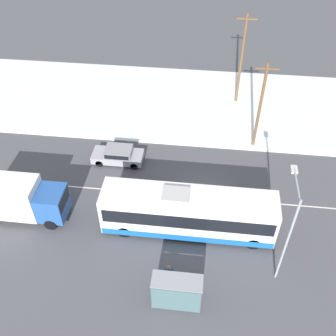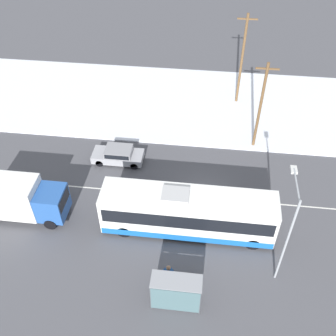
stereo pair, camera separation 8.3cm
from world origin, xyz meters
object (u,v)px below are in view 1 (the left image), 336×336
Objects in this scene: pedestrian_at_stop at (169,273)px; utility_pole_snowlot at (241,59)px; city_bus at (188,213)px; streetlamp at (289,223)px; sedan_car at (118,154)px; utility_pole_roadside at (260,105)px; box_truck at (16,198)px; bus_shelter at (176,292)px.

utility_pole_snowlot is at bearing 78.24° from pedestrian_at_stop.
city_bus is 1.64× the size of streetlamp.
utility_pole_roadside is at bearing -163.20° from sedan_car.
box_truck is at bearing -179.67° from city_bus.
utility_pole_snowlot is at bearing 96.73° from streetlamp.
streetlamp is 12.64m from utility_pole_roadside.
city_bus reaches higher than bus_shelter.
city_bus is 1.75× the size of box_truck.
sedan_car is (5.87, 6.61, -1.04)m from box_truck.
utility_pole_roadside is (5.03, 9.98, 2.47)m from city_bus.
streetlamp is (6.12, 3.35, 2.95)m from bus_shelter.
streetlamp reaches higher than pedestrian_at_stop.
bus_shelter is at bearing -68.73° from pedestrian_at_stop.
bus_shelter is at bearing 116.10° from sedan_car.
utility_pole_snowlot is (4.43, 21.26, 3.61)m from pedestrian_at_stop.
sedan_car is 0.53× the size of utility_pole_roadside.
streetlamp is at bearing 28.70° from bus_shelter.
box_truck reaches higher than sedan_car.
city_bus is at bearing 0.33° from box_truck.
pedestrian_at_stop is at bearing -20.84° from box_truck.
streetlamp is (18.12, -2.55, 2.84)m from box_truck.
utility_pole_snowlot is (3.60, 16.85, 2.96)m from city_bus.
sedan_car is 14.86m from utility_pole_snowlot.
bus_shelter reaches higher than pedestrian_at_stop.
city_bus is 4.53m from pedestrian_at_stop.
pedestrian_at_stop is (-0.82, -4.41, -0.64)m from city_bus.
utility_pole_roadside is at bearing 67.85° from pedestrian_at_stop.
pedestrian_at_stop is 15.84m from utility_pole_roadside.
utility_pole_roadside reaches higher than streetlamp.
streetlamp is at bearing -83.27° from utility_pole_snowlot.
pedestrian_at_stop is at bearing -100.60° from city_bus.
sedan_car is 15.78m from streetlamp.
utility_pole_snowlot reaches higher than utility_pole_roadside.
box_truck is at bearing 159.16° from pedestrian_at_stop.
bus_shelter is at bearing -99.50° from utility_pole_snowlot.
box_truck is at bearing 171.98° from streetlamp.
utility_pole_roadside is 0.89× the size of utility_pole_snowlot.
box_truck is (-12.22, -0.07, 0.05)m from city_bus.
city_bus is 6.67× the size of pedestrian_at_stop.
pedestrian_at_stop is at bearing -101.76° from utility_pole_snowlot.
utility_pole_roadside is (-0.87, 12.60, -0.42)m from streetlamp.
utility_pole_roadside is at bearing 30.22° from box_truck.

